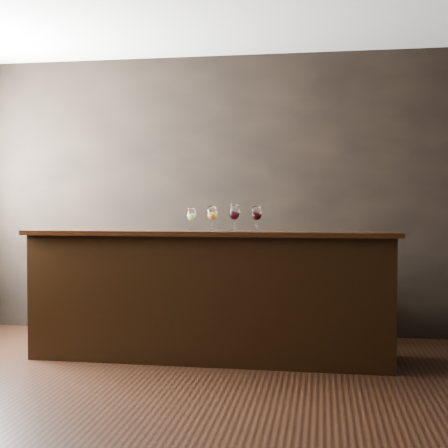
# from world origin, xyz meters

# --- Properties ---
(ground) EXTENTS (5.00, 5.00, 0.00)m
(ground) POSITION_xyz_m (0.00, 0.00, 0.00)
(ground) COLOR black
(ground) RESTS_ON ground
(room_shell) EXTENTS (5.02, 4.52, 2.81)m
(room_shell) POSITION_xyz_m (-0.23, 0.11, 1.81)
(room_shell) COLOR black
(room_shell) RESTS_ON ground
(bar_counter) EXTENTS (3.01, 0.68, 1.05)m
(bar_counter) POSITION_xyz_m (0.31, 1.20, 0.53)
(bar_counter) COLOR black
(bar_counter) RESTS_ON ground
(bar_top) EXTENTS (3.11, 0.75, 0.04)m
(bar_top) POSITION_xyz_m (0.31, 1.20, 1.07)
(bar_top) COLOR black
(bar_top) RESTS_ON bar_counter
(back_bar_shelf) EXTENTS (2.14, 0.40, 0.77)m
(back_bar_shelf) POSITION_xyz_m (-0.20, 2.03, 0.39)
(back_bar_shelf) COLOR black
(back_bar_shelf) RESTS_ON ground
(glass_white) EXTENTS (0.08, 0.08, 0.19)m
(glass_white) POSITION_xyz_m (0.14, 1.21, 1.22)
(glass_white) COLOR white
(glass_white) RESTS_ON bar_top
(glass_amber) EXTENTS (0.09, 0.09, 0.20)m
(glass_amber) POSITION_xyz_m (0.33, 1.17, 1.23)
(glass_amber) COLOR white
(glass_amber) RESTS_ON bar_top
(glass_red_a) EXTENTS (0.09, 0.09, 0.22)m
(glass_red_a) POSITION_xyz_m (0.52, 1.18, 1.24)
(glass_red_a) COLOR white
(glass_red_a) RESTS_ON bar_top
(glass_red_b) EXTENTS (0.09, 0.09, 0.20)m
(glass_red_b) POSITION_xyz_m (0.70, 1.24, 1.23)
(glass_red_b) COLOR white
(glass_red_b) RESTS_ON bar_top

